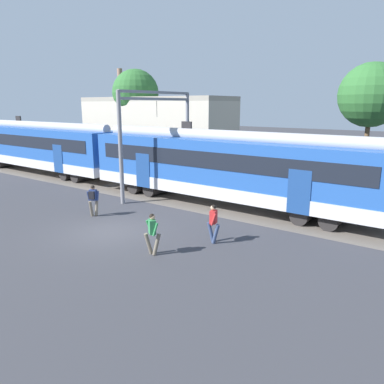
# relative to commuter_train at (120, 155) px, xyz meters

# --- Properties ---
(ground_plane) EXTENTS (160.00, 160.00, 0.00)m
(ground_plane) POSITION_rel_commuter_train_xyz_m (6.72, -7.09, -2.25)
(ground_plane) COLOR #38383D
(track_bed) EXTENTS (80.00, 4.40, 0.01)m
(track_bed) POSITION_rel_commuter_train_xyz_m (-2.48, 0.00, -2.25)
(track_bed) COLOR #605951
(track_bed) RESTS_ON ground
(commuter_train) EXTENTS (38.05, 3.07, 4.73)m
(commuter_train) POSITION_rel_commuter_train_xyz_m (0.00, 0.00, 0.00)
(commuter_train) COLOR silver
(commuter_train) RESTS_ON ground
(pedestrian_navy) EXTENTS (0.51, 0.71, 1.67)m
(pedestrian_navy) POSITION_rel_commuter_train_xyz_m (4.15, -5.90, -1.26)
(pedestrian_navy) COLOR #6B6051
(pedestrian_navy) RESTS_ON ground
(pedestrian_green) EXTENTS (0.67, 0.49, 1.67)m
(pedestrian_green) POSITION_rel_commuter_train_xyz_m (10.11, -7.93, -1.29)
(pedestrian_green) COLOR #6B6051
(pedestrian_green) RESTS_ON ground
(pedestrian_red) EXTENTS (0.70, 0.53, 1.67)m
(pedestrian_red) POSITION_rel_commuter_train_xyz_m (11.31, -5.45, -1.29)
(pedestrian_red) COLOR navy
(pedestrian_red) RESTS_ON ground
(catenary_gantry) EXTENTS (0.24, 6.64, 6.53)m
(catenary_gantry) POSITION_rel_commuter_train_xyz_m (3.47, 0.00, 2.06)
(catenary_gantry) COLOR gray
(catenary_gantry) RESTS_ON ground
(background_building) EXTENTS (15.41, 5.00, 9.20)m
(background_building) POSITION_rel_commuter_train_xyz_m (-4.70, 9.07, 0.95)
(background_building) COLOR beige
(background_building) RESTS_ON ground
(street_tree_right) EXTENTS (4.36, 4.36, 8.52)m
(street_tree_right) POSITION_rel_commuter_train_xyz_m (13.76, 10.38, 4.07)
(street_tree_right) COLOR brown
(street_tree_right) RESTS_ON ground
(street_tree_left) EXTENTS (4.38, 4.38, 8.98)m
(street_tree_left) POSITION_rel_commuter_train_xyz_m (-6.53, 8.36, 4.51)
(street_tree_left) COLOR brown
(street_tree_left) RESTS_ON ground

